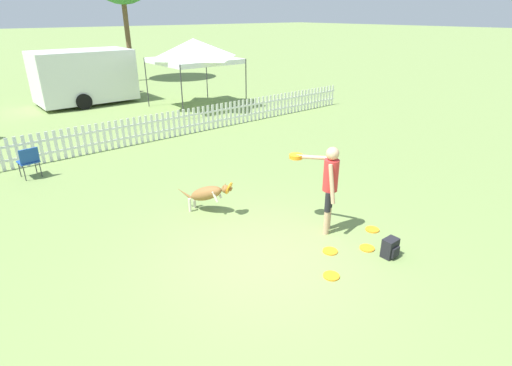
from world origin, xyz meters
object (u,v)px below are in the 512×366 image
Objects in this scene: frisbee_midfield at (367,248)px; folding_chair_center at (29,160)px; backpack_on_grass at (390,248)px; equipment_trailer at (84,76)px; handler_person at (328,179)px; frisbee_far_scatter at (330,251)px; frisbee_near_handler at (331,276)px; frisbee_near_dog at (372,230)px; canopy_tent_secondary at (194,51)px; leaping_dog at (207,193)px.

folding_chair_center is at bearing 117.56° from frisbee_midfield.
equipment_trailer is at bearing 89.65° from backpack_on_grass.
frisbee_midfield is at bearing -115.48° from handler_person.
frisbee_far_scatter is 0.76× the size of backpack_on_grass.
frisbee_near_handler and frisbee_near_dog have the same top height.
frisbee_midfield is at bearing -107.21° from canopy_tent_secondary.
equipment_trailer reaches higher than frisbee_near_handler.
handler_person is 1.44m from frisbee_near_dog.
leaping_dog is 0.37× the size of canopy_tent_secondary.
leaping_dog is at bearing 112.88° from folding_chair_center.
leaping_dog is at bearing 114.11° from backpack_on_grass.
frisbee_far_scatter is at bearing 75.41° from leaping_dog.
folding_chair_center reaches higher than frisbee_far_scatter.
equipment_trailer reaches higher than folding_chair_center.
leaping_dog reaches higher than frisbee_far_scatter.
canopy_tent_secondary reaches higher than frisbee_far_scatter.
canopy_tent_secondary is (7.66, 4.44, 1.93)m from folding_chair_center.
frisbee_far_scatter is at bearing -92.96° from equipment_trailer.
frisbee_near_dog is 0.73m from frisbee_midfield.
handler_person is at bearing 90.30° from leaping_dog.
frisbee_near_dog is 15.68m from equipment_trailer.
frisbee_near_handler is 1.00× the size of frisbee_midfield.
equipment_trailer is at bearing 56.72° from handler_person.
backpack_on_grass is (1.23, -0.25, 0.16)m from frisbee_near_handler.
canopy_tent_secondary is (4.86, 12.14, 2.42)m from frisbee_near_handler.
frisbee_midfield is (1.45, -3.05, -0.43)m from leaping_dog.
frisbee_near_handler is 1.00× the size of frisbee_far_scatter.
equipment_trailer is (0.30, 15.03, 0.16)m from handler_person.
folding_chair_center is (-2.49, 4.50, 0.06)m from leaping_dog.
frisbee_far_scatter is (0.54, 0.50, 0.00)m from frisbee_near_handler.
backpack_on_grass is (0.21, -1.34, -0.92)m from handler_person.
frisbee_near_handler is at bearing 168.36° from backpack_on_grass.
frisbee_far_scatter is 7.95m from folding_chair_center.
folding_chair_center reaches higher than frisbee_near_dog.
frisbee_near_dog is (1.78, 0.49, 0.00)m from frisbee_near_handler.
handler_person is 11.77m from canopy_tent_secondary.
equipment_trailer is (-0.44, 15.63, 1.25)m from frisbee_near_dog.
canopy_tent_secondary is 5.44m from equipment_trailer.
canopy_tent_secondary is (3.83, 11.05, 1.33)m from handler_person.
equipment_trailer reaches higher than backpack_on_grass.
frisbee_near_handler and frisbee_far_scatter have the same top height.
equipment_trailer reaches higher than handler_person.
equipment_trailer is (1.33, 16.12, 1.25)m from frisbee_near_handler.
handler_person reaches higher than frisbee_far_scatter.
folding_chair_center reaches higher than frisbee_midfield.
frisbee_near_dog is at bearing 28.69° from frisbee_midfield.
folding_chair_center is at bearing 110.00° from frisbee_near_handler.
folding_chair_center is (-4.04, 7.95, 0.32)m from backpack_on_grass.
frisbee_near_dog is at bearing -0.37° from frisbee_far_scatter.
frisbee_near_dog is 0.05× the size of equipment_trailer.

